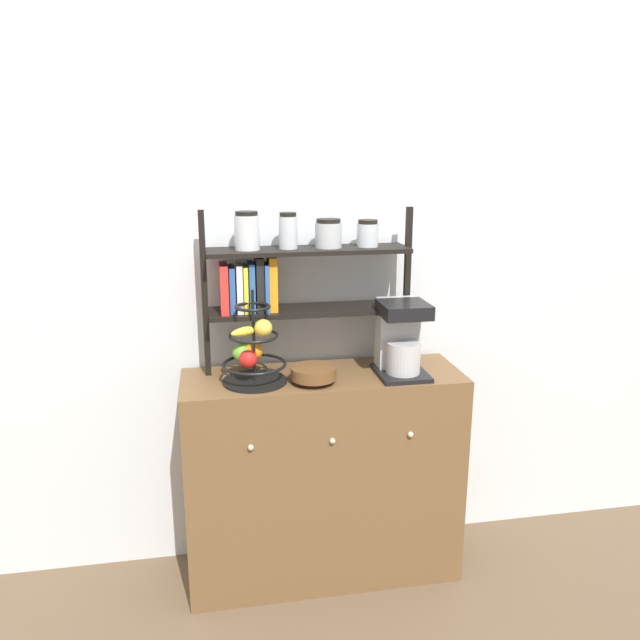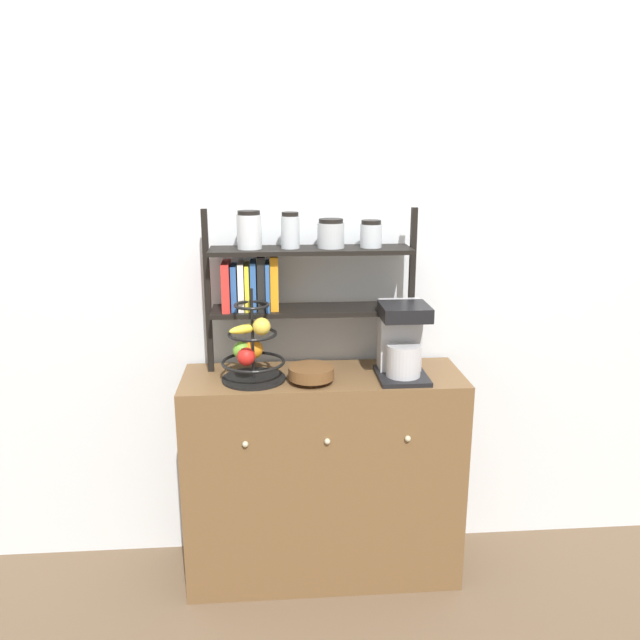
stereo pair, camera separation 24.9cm
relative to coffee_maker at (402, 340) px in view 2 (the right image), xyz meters
name	(u,v)px [view 2 (the right image)]	position (x,y,z in m)	size (l,w,h in m)	color
ground_plane	(327,597)	(-0.32, -0.16, -1.07)	(12.00, 12.00, 0.00)	brown
wall_back	(319,273)	(-0.32, 0.27, 0.23)	(7.00, 0.05, 2.60)	silver
sideboard	(323,476)	(-0.32, 0.03, -0.61)	(1.15, 0.40, 0.92)	brown
coffee_maker	(402,340)	(0.00, 0.00, 0.00)	(0.20, 0.24, 0.31)	black
fruit_stand	(252,350)	(-0.60, 0.00, -0.03)	(0.26, 0.26, 0.38)	black
wooden_bowl	(311,373)	(-0.37, -0.05, -0.11)	(0.18, 0.18, 0.07)	brown
shelf_hutch	(289,270)	(-0.45, 0.12, 0.27)	(0.86, 0.20, 0.67)	black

